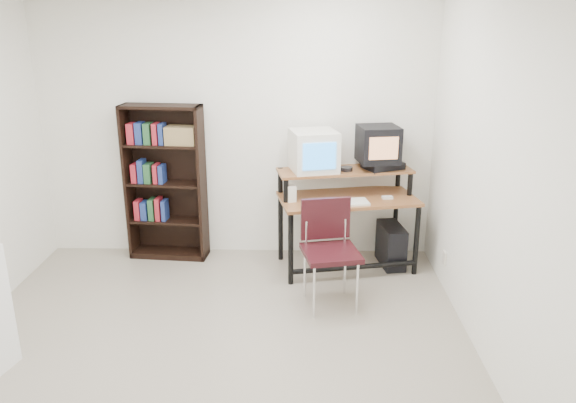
{
  "coord_description": "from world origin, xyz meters",
  "views": [
    {
      "loc": [
        0.65,
        -3.62,
        2.4
      ],
      "look_at": [
        0.55,
        1.1,
        0.85
      ],
      "focal_mm": 35.0,
      "sensor_mm": 36.0,
      "label": 1
    }
  ],
  "objects_px": {
    "crt_tv": "(378,144)",
    "school_chair": "(329,241)",
    "crt_monitor": "(314,151)",
    "computer_desk": "(347,200)",
    "bookshelf": "(166,180)",
    "pc_tower": "(391,245)"
  },
  "relations": [
    {
      "from": "computer_desk",
      "to": "bookshelf",
      "type": "relative_size",
      "value": 0.89
    },
    {
      "from": "computer_desk",
      "to": "crt_tv",
      "type": "distance_m",
      "value": 0.62
    },
    {
      "from": "crt_monitor",
      "to": "pc_tower",
      "type": "bearing_deg",
      "value": -16.03
    },
    {
      "from": "school_chair",
      "to": "computer_desk",
      "type": "bearing_deg",
      "value": 62.76
    },
    {
      "from": "crt_monitor",
      "to": "pc_tower",
      "type": "xyz_separation_m",
      "value": [
        0.8,
        -0.03,
        -0.96
      ]
    },
    {
      "from": "pc_tower",
      "to": "bookshelf",
      "type": "height_order",
      "value": "bookshelf"
    },
    {
      "from": "crt_tv",
      "to": "school_chair",
      "type": "distance_m",
      "value": 1.23
    },
    {
      "from": "crt_tv",
      "to": "school_chair",
      "type": "bearing_deg",
      "value": -128.31
    },
    {
      "from": "pc_tower",
      "to": "school_chair",
      "type": "bearing_deg",
      "value": -138.57
    },
    {
      "from": "crt_tv",
      "to": "bookshelf",
      "type": "bearing_deg",
      "value": 168.85
    },
    {
      "from": "school_chair",
      "to": "bookshelf",
      "type": "relative_size",
      "value": 0.58
    },
    {
      "from": "crt_monitor",
      "to": "crt_tv",
      "type": "relative_size",
      "value": 1.19
    },
    {
      "from": "crt_monitor",
      "to": "bookshelf",
      "type": "height_order",
      "value": "bookshelf"
    },
    {
      "from": "computer_desk",
      "to": "school_chair",
      "type": "distance_m",
      "value": 0.8
    },
    {
      "from": "bookshelf",
      "to": "computer_desk",
      "type": "bearing_deg",
      "value": -1.94
    },
    {
      "from": "pc_tower",
      "to": "crt_monitor",
      "type": "bearing_deg",
      "value": 169.46
    },
    {
      "from": "computer_desk",
      "to": "bookshelf",
      "type": "height_order",
      "value": "bookshelf"
    },
    {
      "from": "bookshelf",
      "to": "school_chair",
      "type": "bearing_deg",
      "value": -26.08
    },
    {
      "from": "computer_desk",
      "to": "pc_tower",
      "type": "distance_m",
      "value": 0.68
    },
    {
      "from": "computer_desk",
      "to": "bookshelf",
      "type": "bearing_deg",
      "value": 161.43
    },
    {
      "from": "crt_monitor",
      "to": "pc_tower",
      "type": "distance_m",
      "value": 1.25
    },
    {
      "from": "pc_tower",
      "to": "bookshelf",
      "type": "xyz_separation_m",
      "value": [
        -2.3,
        0.19,
        0.62
      ]
    }
  ]
}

